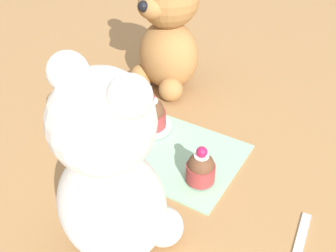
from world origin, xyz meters
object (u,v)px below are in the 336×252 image
(saucer_plate, at_px, (151,126))
(cupcake_near_tan_bear, at_px, (150,114))
(teddy_bear_tan, at_px, (167,31))
(teaspoon, at_px, (298,251))
(teddy_bear_cream, at_px, (111,176))
(cupcake_near_cream_bear, at_px, (201,168))

(saucer_plate, xyz_separation_m, cupcake_near_tan_bear, (0.00, 0.00, 0.03))
(saucer_plate, bearing_deg, teddy_bear_tan, -69.93)
(cupcake_near_tan_bear, relative_size, teaspoon, 0.50)
(cupcake_near_tan_bear, bearing_deg, teaspoon, 158.47)
(teddy_bear_cream, bearing_deg, teddy_bear_tan, -63.76)
(teddy_bear_tan, xyz_separation_m, cupcake_near_tan_bear, (-0.05, 0.15, -0.09))
(teaspoon, bearing_deg, saucer_plate, -116.93)
(cupcake_near_cream_bear, relative_size, cupcake_near_tan_bear, 0.94)
(teddy_bear_tan, distance_m, teaspoon, 0.47)
(cupcake_near_cream_bear, height_order, saucer_plate, cupcake_near_cream_bear)
(teddy_bear_cream, height_order, teaspoon, teddy_bear_cream)
(saucer_plate, bearing_deg, teaspoon, 158.47)
(cupcake_near_cream_bear, distance_m, cupcake_near_tan_bear, 0.16)
(cupcake_near_tan_bear, xyz_separation_m, teaspoon, (-0.31, 0.12, -0.03))
(saucer_plate, relative_size, teaspoon, 0.55)
(teddy_bear_cream, bearing_deg, teaspoon, -148.23)
(teddy_bear_cream, xyz_separation_m, cupcake_near_cream_bear, (-0.04, -0.16, -0.09))
(teddy_bear_cream, xyz_separation_m, teaspoon, (-0.21, -0.11, -0.12))
(saucer_plate, xyz_separation_m, teaspoon, (-0.31, 0.12, -0.01))
(teddy_bear_cream, relative_size, cupcake_near_tan_bear, 3.92)
(cupcake_near_cream_bear, distance_m, saucer_plate, 0.16)
(cupcake_near_cream_bear, distance_m, teaspoon, 0.18)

